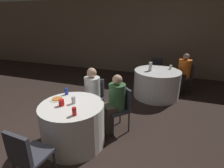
% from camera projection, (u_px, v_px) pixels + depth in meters
% --- Properties ---
extents(ground_plane, '(16.00, 16.00, 0.00)m').
position_uv_depth(ground_plane, '(61.00, 143.00, 3.11)').
color(ground_plane, '#332621').
extents(wall_back, '(16.00, 0.06, 2.80)m').
position_uv_depth(wall_back, '(128.00, 37.00, 6.77)').
color(wall_back, gray).
rests_on(wall_back, ground_plane).
extents(table_near, '(1.07, 1.07, 0.75)m').
position_uv_depth(table_near, '(73.00, 124.00, 3.00)').
color(table_near, white).
rests_on(table_near, ground_plane).
extents(table_far, '(1.24, 1.24, 0.75)m').
position_uv_depth(table_far, '(156.00, 84.00, 4.85)').
color(table_far, white).
rests_on(table_far, ground_plane).
extents(chair_near_northeast, '(0.57, 0.57, 0.86)m').
position_uv_depth(chair_near_northeast, '(121.00, 105.00, 3.35)').
color(chair_near_northeast, '#383842').
rests_on(chair_near_northeast, ground_plane).
extents(chair_near_north, '(0.41, 0.42, 0.86)m').
position_uv_depth(chair_near_north, '(94.00, 95.00, 3.79)').
color(chair_near_north, '#383842').
rests_on(chair_near_north, ground_plane).
extents(chair_near_south, '(0.43, 0.43, 0.86)m').
position_uv_depth(chair_near_south, '(26.00, 154.00, 2.14)').
color(chair_near_south, '#383842').
rests_on(chair_near_south, ground_plane).
extents(chair_far_northeast, '(0.56, 0.56, 0.86)m').
position_uv_depth(chair_far_northeast, '(186.00, 74.00, 5.17)').
color(chair_far_northeast, '#383842').
rests_on(chair_far_northeast, ground_plane).
extents(chair_far_north, '(0.45, 0.45, 0.86)m').
position_uv_depth(chair_far_north, '(156.00, 69.00, 5.74)').
color(chair_far_north, '#383842').
rests_on(chair_far_north, ground_plane).
extents(person_white_shirt, '(0.33, 0.50, 1.15)m').
position_uv_depth(person_white_shirt, '(91.00, 95.00, 3.62)').
color(person_white_shirt, '#282828').
rests_on(person_white_shirt, ground_plane).
extents(person_green_jacket, '(0.45, 0.45, 1.14)m').
position_uv_depth(person_green_jacket, '(113.00, 105.00, 3.26)').
color(person_green_jacket, '#4C4238').
rests_on(person_green_jacket, ground_plane).
extents(person_orange_shirt, '(0.49, 0.48, 1.14)m').
position_uv_depth(person_orange_shirt, '(182.00, 73.00, 5.09)').
color(person_orange_shirt, '#282828').
rests_on(person_orange_shirt, ground_plane).
extents(pizza_plate_near, '(0.25, 0.25, 0.02)m').
position_uv_depth(pizza_plate_near, '(57.00, 99.00, 3.05)').
color(pizza_plate_near, white).
rests_on(pizza_plate_near, table_near).
extents(soda_can_blue, '(0.07, 0.07, 0.12)m').
position_uv_depth(soda_can_blue, '(66.00, 91.00, 3.23)').
color(soda_can_blue, '#1E38A5').
rests_on(soda_can_blue, table_near).
extents(soda_can_red, '(0.07, 0.07, 0.12)m').
position_uv_depth(soda_can_red, '(74.00, 111.00, 2.53)').
color(soda_can_red, red).
rests_on(soda_can_red, table_near).
extents(soda_can_silver, '(0.07, 0.07, 0.12)m').
position_uv_depth(soda_can_silver, '(73.00, 100.00, 2.89)').
color(soda_can_silver, silver).
rests_on(soda_can_silver, table_near).
extents(cup_near, '(0.09, 0.09, 0.10)m').
position_uv_depth(cup_near, '(61.00, 103.00, 2.82)').
color(cup_near, red).
rests_on(cup_near, table_near).
extents(bottle_far, '(0.09, 0.09, 0.23)m').
position_uv_depth(bottle_far, '(150.00, 66.00, 4.68)').
color(bottle_far, white).
rests_on(bottle_far, table_far).
extents(cup_far, '(0.07, 0.07, 0.11)m').
position_uv_depth(cup_far, '(171.00, 67.00, 4.86)').
color(cup_far, silver).
rests_on(cup_far, table_far).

